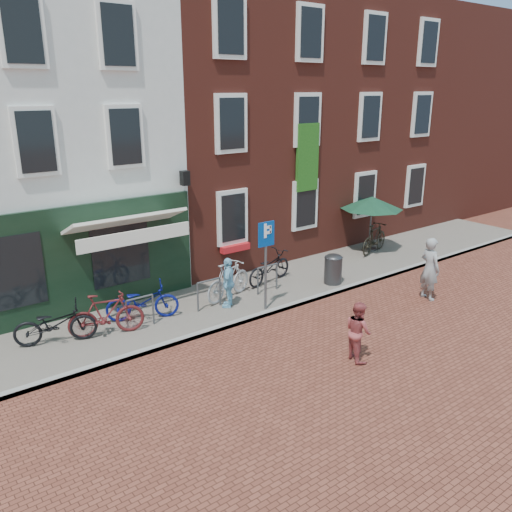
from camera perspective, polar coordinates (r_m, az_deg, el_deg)
ground at (r=14.32m, az=2.64°, el=-6.12°), size 80.00×80.00×0.00m
sidewalk at (r=15.96m, az=1.97°, el=-3.34°), size 24.00×3.00×0.10m
building_brick_mid at (r=19.98m, az=-5.88°, el=15.41°), size 6.00×8.00×10.00m
building_brick_right at (r=23.67m, az=7.09°, el=15.73°), size 6.00×8.00×10.00m
filler_right at (r=28.58m, az=16.79°, el=14.46°), size 7.00×8.00×9.00m
litter_bin at (r=16.10m, az=8.36°, el=-1.21°), size 0.54×0.54×0.99m
parking_sign at (r=13.69m, az=1.09°, el=0.64°), size 0.50×0.08×2.43m
parasol at (r=19.34m, az=12.47°, el=5.89°), size 2.22×2.22×2.09m
woman at (r=15.69m, az=18.30°, el=-1.31°), size 0.54×0.73×1.82m
boy at (r=11.92m, az=11.01°, el=-7.98°), size 0.68×0.78×1.37m
cafe_person at (r=14.20m, az=-3.01°, el=-2.87°), size 0.82×0.81×1.39m
bicycle_0 at (r=13.13m, az=-20.92°, el=-6.87°), size 1.95×1.21×0.97m
bicycle_1 at (r=13.11m, az=-15.92°, el=-6.12°), size 1.86×0.97×1.08m
bicycle_2 at (r=13.81m, az=-12.21°, el=-4.83°), size 1.95×1.29×0.97m
bicycle_3 at (r=14.80m, az=-3.00°, el=-2.65°), size 1.86×0.98×1.08m
bicycle_4 at (r=16.02m, az=1.44°, el=-1.22°), size 1.94×1.01×0.97m
bicycle_5 at (r=19.36m, az=12.71°, el=1.88°), size 1.86×0.96×1.08m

